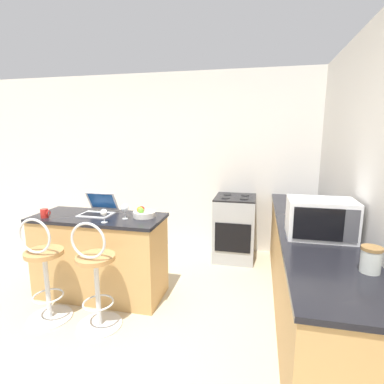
{
  "coord_description": "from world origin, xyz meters",
  "views": [
    {
      "loc": [
        1.27,
        -1.85,
        1.72
      ],
      "look_at": [
        0.42,
        1.87,
        0.98
      ],
      "focal_mm": 28.0,
      "sensor_mm": 36.0,
      "label": 1
    }
  ],
  "objects_px": {
    "bar_stool_far": "(96,278)",
    "fruit_bowl": "(144,213)",
    "storage_jar": "(371,259)",
    "bar_stool_near": "(45,273)",
    "mug_blue": "(317,205)",
    "laptop": "(99,208)",
    "microwave": "(321,219)",
    "stove_range": "(235,228)",
    "mug_red": "(45,213)",
    "wine_glass_short": "(125,208)",
    "wine_glass_tall": "(104,213)",
    "mug_white": "(330,212)"
  },
  "relations": [
    {
      "from": "bar_stool_far",
      "to": "stove_range",
      "type": "xyz_separation_m",
      "value": [
        1.06,
        1.84,
        -0.03
      ]
    },
    {
      "from": "mug_red",
      "to": "wine_glass_tall",
      "type": "bearing_deg",
      "value": -1.88
    },
    {
      "from": "microwave",
      "to": "wine_glass_tall",
      "type": "relative_size",
      "value": 3.91
    },
    {
      "from": "laptop",
      "to": "wine_glass_short",
      "type": "relative_size",
      "value": 2.18
    },
    {
      "from": "wine_glass_tall",
      "to": "microwave",
      "type": "bearing_deg",
      "value": 0.28
    },
    {
      "from": "microwave",
      "to": "storage_jar",
      "type": "distance_m",
      "value": 0.64
    },
    {
      "from": "microwave",
      "to": "wine_glass_tall",
      "type": "bearing_deg",
      "value": -179.72
    },
    {
      "from": "bar_stool_far",
      "to": "fruit_bowl",
      "type": "relative_size",
      "value": 4.36
    },
    {
      "from": "laptop",
      "to": "mug_blue",
      "type": "height_order",
      "value": "laptop"
    },
    {
      "from": "stove_range",
      "to": "wine_glass_short",
      "type": "distance_m",
      "value": 1.76
    },
    {
      "from": "storage_jar",
      "to": "wine_glass_tall",
      "type": "distance_m",
      "value": 2.22
    },
    {
      "from": "laptop",
      "to": "stove_range",
      "type": "bearing_deg",
      "value": 41.57
    },
    {
      "from": "storage_jar",
      "to": "mug_blue",
      "type": "distance_m",
      "value": 1.61
    },
    {
      "from": "bar_stool_far",
      "to": "mug_white",
      "type": "relative_size",
      "value": 9.67
    },
    {
      "from": "bar_stool_near",
      "to": "microwave",
      "type": "xyz_separation_m",
      "value": [
        2.39,
        0.35,
        0.57
      ]
    },
    {
      "from": "bar_stool_far",
      "to": "fruit_bowl",
      "type": "distance_m",
      "value": 0.79
    },
    {
      "from": "wine_glass_short",
      "to": "mug_blue",
      "type": "xyz_separation_m",
      "value": [
        1.96,
        0.85,
        -0.06
      ]
    },
    {
      "from": "storage_jar",
      "to": "mug_white",
      "type": "xyz_separation_m",
      "value": [
        0.04,
        1.3,
        -0.04
      ]
    },
    {
      "from": "laptop",
      "to": "microwave",
      "type": "bearing_deg",
      "value": -7.33
    },
    {
      "from": "bar_stool_far",
      "to": "wine_glass_short",
      "type": "xyz_separation_m",
      "value": [
        0.06,
        0.5,
        0.52
      ]
    },
    {
      "from": "bar_stool_near",
      "to": "microwave",
      "type": "height_order",
      "value": "microwave"
    },
    {
      "from": "mug_white",
      "to": "wine_glass_tall",
      "type": "bearing_deg",
      "value": -162.08
    },
    {
      "from": "stove_range",
      "to": "mug_red",
      "type": "distance_m",
      "value": 2.39
    },
    {
      "from": "wine_glass_tall",
      "to": "mug_blue",
      "type": "bearing_deg",
      "value": 25.63
    },
    {
      "from": "bar_stool_near",
      "to": "mug_blue",
      "type": "relative_size",
      "value": 9.73
    },
    {
      "from": "wine_glass_short",
      "to": "storage_jar",
      "type": "relative_size",
      "value": 0.93
    },
    {
      "from": "bar_stool_far",
      "to": "laptop",
      "type": "relative_size",
      "value": 3.05
    },
    {
      "from": "microwave",
      "to": "fruit_bowl",
      "type": "bearing_deg",
      "value": 170.9
    },
    {
      "from": "wine_glass_tall",
      "to": "fruit_bowl",
      "type": "bearing_deg",
      "value": 42.9
    },
    {
      "from": "wine_glass_short",
      "to": "storage_jar",
      "type": "bearing_deg",
      "value": -20.93
    },
    {
      "from": "storage_jar",
      "to": "mug_red",
      "type": "distance_m",
      "value": 2.88
    },
    {
      "from": "bar_stool_near",
      "to": "fruit_bowl",
      "type": "distance_m",
      "value": 1.06
    },
    {
      "from": "bar_stool_far",
      "to": "mug_blue",
      "type": "bearing_deg",
      "value": 33.68
    },
    {
      "from": "storage_jar",
      "to": "fruit_bowl",
      "type": "xyz_separation_m",
      "value": [
        -1.84,
        0.88,
        -0.05
      ]
    },
    {
      "from": "wine_glass_short",
      "to": "mug_red",
      "type": "relative_size",
      "value": 1.63
    },
    {
      "from": "stove_range",
      "to": "wine_glass_tall",
      "type": "bearing_deg",
      "value": -127.31
    },
    {
      "from": "microwave",
      "to": "wine_glass_short",
      "type": "height_order",
      "value": "microwave"
    },
    {
      "from": "stove_range",
      "to": "mug_red",
      "type": "height_order",
      "value": "mug_red"
    },
    {
      "from": "bar_stool_near",
      "to": "storage_jar",
      "type": "xyz_separation_m",
      "value": [
        2.57,
        -0.26,
        0.49
      ]
    },
    {
      "from": "wine_glass_short",
      "to": "storage_jar",
      "type": "height_order",
      "value": "storage_jar"
    },
    {
      "from": "laptop",
      "to": "stove_range",
      "type": "xyz_separation_m",
      "value": [
        1.36,
        1.21,
        -0.5
      ]
    },
    {
      "from": "microwave",
      "to": "storage_jar",
      "type": "bearing_deg",
      "value": -73.09
    },
    {
      "from": "stove_range",
      "to": "fruit_bowl",
      "type": "bearing_deg",
      "value": -124.67
    },
    {
      "from": "mug_blue",
      "to": "wine_glass_tall",
      "type": "bearing_deg",
      "value": -154.37
    },
    {
      "from": "microwave",
      "to": "wine_glass_tall",
      "type": "height_order",
      "value": "microwave"
    },
    {
      "from": "stove_range",
      "to": "fruit_bowl",
      "type": "distance_m",
      "value": 1.56
    },
    {
      "from": "storage_jar",
      "to": "fruit_bowl",
      "type": "height_order",
      "value": "storage_jar"
    },
    {
      "from": "stove_range",
      "to": "mug_red",
      "type": "relative_size",
      "value": 9.56
    },
    {
      "from": "wine_glass_tall",
      "to": "laptop",
      "type": "bearing_deg",
      "value": 127.48
    },
    {
      "from": "laptop",
      "to": "storage_jar",
      "type": "xyz_separation_m",
      "value": [
        2.36,
        -0.89,
        0.03
      ]
    }
  ]
}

